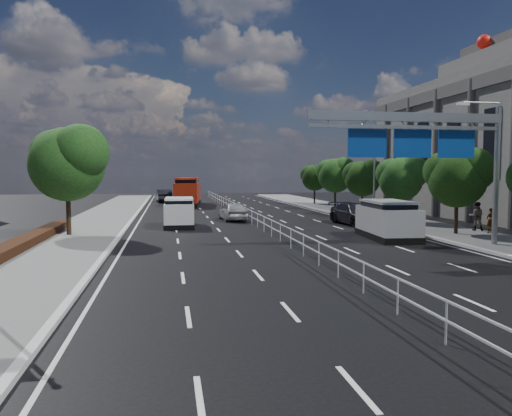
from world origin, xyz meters
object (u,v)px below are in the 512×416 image
object	(u,v)px
near_car_silver	(233,211)
near_car_dark	(164,196)
pedestrian_b	(477,216)
red_bus	(188,191)
silver_minivan	(387,220)
parked_car_dark	(355,214)
pedestrian_a	(490,221)
parked_car_teal	(364,215)
white_minivan	(179,212)
overhead_gantry	(428,138)

from	to	relation	value
near_car_silver	near_car_dark	bearing A→B (deg)	-82.79
pedestrian_b	red_bus	bearing A→B (deg)	-30.23
near_car_silver	silver_minivan	xyz separation A→B (m)	(7.50, -12.60, 0.34)
parked_car_dark	pedestrian_b	world-z (taller)	pedestrian_b
red_bus	pedestrian_a	size ratio (longest dim) A/B	7.22
near_car_dark	pedestrian_a	world-z (taller)	near_car_dark
near_car_silver	red_bus	bearing A→B (deg)	-86.76
pedestrian_b	pedestrian_a	bearing A→B (deg)	120.24
red_bus	parked_car_teal	world-z (taller)	red_bus
near_car_dark	pedestrian_b	xyz separation A→B (m)	(20.10, -37.24, 0.21)
white_minivan	pedestrian_a	world-z (taller)	white_minivan
near_car_silver	parked_car_dark	bearing A→B (deg)	145.52
red_bus	pedestrian_b	distance (m)	34.96
parked_car_teal	parked_car_dark	world-z (taller)	parked_car_dark
white_minivan	overhead_gantry	bearing A→B (deg)	-44.33
parked_car_dark	near_car_dark	bearing A→B (deg)	107.64
near_car_dark	silver_minivan	xyz separation A→B (m)	(13.20, -38.98, 0.25)
pedestrian_a	pedestrian_b	xyz separation A→B (m)	(0.00, 1.40, 0.15)
white_minivan	near_car_silver	bearing A→B (deg)	44.28
parked_car_teal	red_bus	bearing A→B (deg)	110.31
overhead_gantry	parked_car_dark	distance (m)	12.68
overhead_gantry	parked_car_teal	distance (m)	13.01
pedestrian_b	near_car_silver	bearing A→B (deg)	-6.77
parked_car_teal	parked_car_dark	distance (m)	0.81
near_car_silver	silver_minivan	bearing A→B (deg)	115.79
red_bus	silver_minivan	size ratio (longest dim) A/B	2.01
pedestrian_b	parked_car_teal	bearing A→B (deg)	-20.64
red_bus	silver_minivan	world-z (taller)	red_bus
white_minivan	near_car_dark	xyz separation A→B (m)	(-1.35, 30.38, -0.17)
near_car_dark	pedestrian_b	size ratio (longest dim) A/B	2.80
white_minivan	near_car_silver	world-z (taller)	white_minivan
red_bus	near_car_dark	distance (m)	7.45
parked_car_teal	silver_minivan	bearing A→B (deg)	-109.01
pedestrian_a	parked_car_dark	bearing A→B (deg)	-65.40
near_car_silver	silver_minivan	size ratio (longest dim) A/B	0.80
near_car_silver	parked_car_dark	size ratio (longest dim) A/B	0.81
white_minivan	parked_car_dark	size ratio (longest dim) A/B	0.88
red_bus	pedestrian_b	xyz separation A→B (m)	(17.23, -30.42, -0.64)
red_bus	near_car_dark	bearing A→B (deg)	118.59
white_minivan	pedestrian_b	size ratio (longest dim) A/B	2.63
near_car_dark	pedestrian_b	distance (m)	42.32
white_minivan	near_car_dark	world-z (taller)	white_minivan
near_car_silver	parked_car_dark	world-z (taller)	parked_car_dark
red_bus	near_car_silver	distance (m)	19.79
red_bus	parked_car_teal	size ratio (longest dim) A/B	2.21
overhead_gantry	pedestrian_b	distance (m)	9.86
near_car_dark	parked_car_teal	distance (m)	34.41
white_minivan	pedestrian_b	bearing A→B (deg)	-18.39
white_minivan	parked_car_teal	world-z (taller)	white_minivan
overhead_gantry	parked_car_dark	bearing A→B (deg)	86.09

